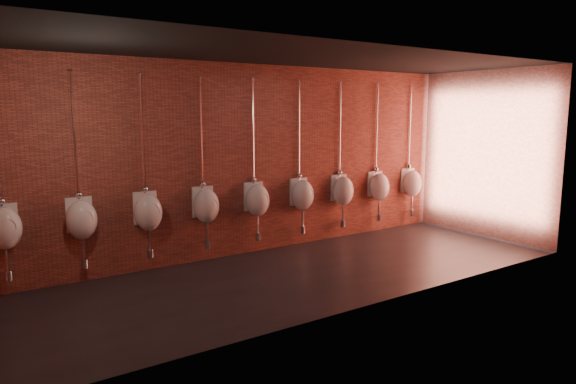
% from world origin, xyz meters
% --- Properties ---
extents(ground, '(8.50, 8.50, 0.00)m').
position_xyz_m(ground, '(0.00, 0.00, 0.00)').
color(ground, black).
rests_on(ground, ground).
extents(room_shell, '(8.54, 3.04, 3.22)m').
position_xyz_m(room_shell, '(0.00, 0.00, 2.01)').
color(room_shell, black).
rests_on(room_shell, ground).
extents(urinal_0, '(0.43, 0.38, 2.72)m').
position_xyz_m(urinal_0, '(-3.86, 1.35, 0.94)').
color(urinal_0, white).
rests_on(urinal_0, ground).
extents(urinal_1, '(0.43, 0.38, 2.72)m').
position_xyz_m(urinal_1, '(-2.92, 1.35, 0.94)').
color(urinal_1, white).
rests_on(urinal_1, ground).
extents(urinal_2, '(0.43, 0.38, 2.72)m').
position_xyz_m(urinal_2, '(-1.97, 1.35, 0.94)').
color(urinal_2, white).
rests_on(urinal_2, ground).
extents(urinal_3, '(0.43, 0.38, 2.72)m').
position_xyz_m(urinal_3, '(-1.03, 1.35, 0.94)').
color(urinal_3, white).
rests_on(urinal_3, ground).
extents(urinal_4, '(0.43, 0.38, 2.72)m').
position_xyz_m(urinal_4, '(-0.09, 1.35, 0.94)').
color(urinal_4, white).
rests_on(urinal_4, ground).
extents(urinal_5, '(0.43, 0.38, 2.72)m').
position_xyz_m(urinal_5, '(0.86, 1.35, 0.94)').
color(urinal_5, white).
rests_on(urinal_5, ground).
extents(urinal_6, '(0.43, 0.38, 2.72)m').
position_xyz_m(urinal_6, '(1.80, 1.35, 0.94)').
color(urinal_6, white).
rests_on(urinal_6, ground).
extents(urinal_7, '(0.43, 0.38, 2.72)m').
position_xyz_m(urinal_7, '(2.75, 1.35, 0.94)').
color(urinal_7, white).
rests_on(urinal_7, ground).
extents(urinal_8, '(0.43, 0.38, 2.72)m').
position_xyz_m(urinal_8, '(3.69, 1.35, 0.94)').
color(urinal_8, white).
rests_on(urinal_8, ground).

